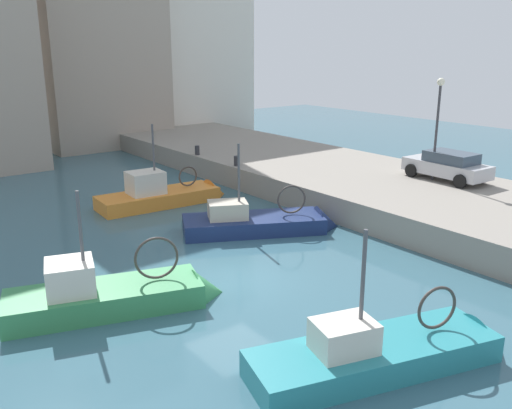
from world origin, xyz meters
TOP-DOWN VIEW (x-y plane):
  - water_surface at (0.00, 0.00)m, footprint 80.00×80.00m
  - quay_wall at (11.50, 0.00)m, footprint 9.00×56.00m
  - fishing_boat_teal at (0.06, -6.34)m, footprint 7.19×3.62m
  - fishing_boat_navy at (3.95, 3.39)m, footprint 6.73×4.73m
  - fishing_boat_orange at (2.70, 9.52)m, footprint 6.72×2.51m
  - fishing_boat_green at (-3.84, 0.50)m, footprint 6.58×3.58m
  - parked_car_silver at (13.51, 1.17)m, footprint 2.03×4.16m
  - mooring_bollard_south at (7.35, 10.00)m, footprint 0.28×0.28m
  - mooring_bollard_mid at (7.35, 14.00)m, footprint 0.28×0.28m
  - quay_streetlamp at (13.00, 1.61)m, footprint 0.36×0.36m
  - waterfront_building_west at (15.35, 28.47)m, footprint 10.38×6.44m

SIDE VIEW (x-z plane):
  - water_surface at x=0.00m, z-range 0.00..0.00m
  - fishing_boat_teal at x=0.06m, z-range -2.11..2.30m
  - fishing_boat_navy at x=3.95m, z-range -2.23..2.42m
  - fishing_boat_green at x=-3.84m, z-range -2.11..2.38m
  - fishing_boat_orange at x=2.70m, z-range -2.25..2.58m
  - quay_wall at x=11.50m, z-range 0.00..1.20m
  - mooring_bollard_south at x=7.35m, z-range 1.20..1.75m
  - mooring_bollard_mid at x=7.35m, z-range 1.20..1.75m
  - parked_car_silver at x=13.51m, z-range 1.22..2.61m
  - quay_streetlamp at x=13.00m, z-range 2.04..6.87m
  - waterfront_building_west at x=15.35m, z-range 0.02..16.40m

